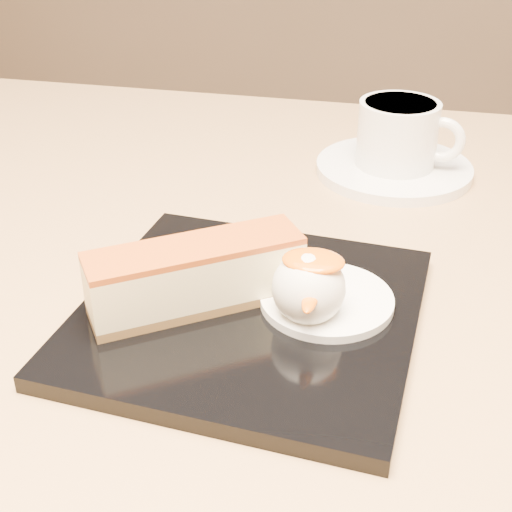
% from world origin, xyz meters
% --- Properties ---
extents(table, '(0.80, 0.80, 0.72)m').
position_xyz_m(table, '(0.00, 0.00, 0.56)').
color(table, black).
rests_on(table, ground).
extents(dessert_plate, '(0.24, 0.24, 0.01)m').
position_xyz_m(dessert_plate, '(0.06, -0.07, 0.73)').
color(dessert_plate, black).
rests_on(dessert_plate, table).
extents(cheesecake, '(0.14, 0.11, 0.05)m').
position_xyz_m(cheesecake, '(0.02, -0.08, 0.75)').
color(cheesecake, brown).
rests_on(cheesecake, dessert_plate).
extents(cream_smear, '(0.09, 0.09, 0.01)m').
position_xyz_m(cream_smear, '(0.11, -0.06, 0.73)').
color(cream_smear, white).
rests_on(cream_smear, dessert_plate).
extents(ice_cream_scoop, '(0.05, 0.05, 0.05)m').
position_xyz_m(ice_cream_scoop, '(0.10, -0.08, 0.76)').
color(ice_cream_scoop, white).
rests_on(ice_cream_scoop, cream_smear).
extents(mango_sauce, '(0.04, 0.03, 0.01)m').
position_xyz_m(mango_sauce, '(0.10, -0.07, 0.78)').
color(mango_sauce, '#EF6407').
rests_on(mango_sauce, ice_cream_scoop).
extents(mint_sprig, '(0.03, 0.02, 0.00)m').
position_xyz_m(mint_sprig, '(0.08, -0.03, 0.74)').
color(mint_sprig, '#2D8C35').
rests_on(mint_sprig, cream_smear).
extents(saucer, '(0.15, 0.15, 0.01)m').
position_xyz_m(saucer, '(0.14, 0.20, 0.72)').
color(saucer, white).
rests_on(saucer, table).
extents(coffee_cup, '(0.10, 0.08, 0.06)m').
position_xyz_m(coffee_cup, '(0.14, 0.20, 0.76)').
color(coffee_cup, white).
rests_on(coffee_cup, saucer).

